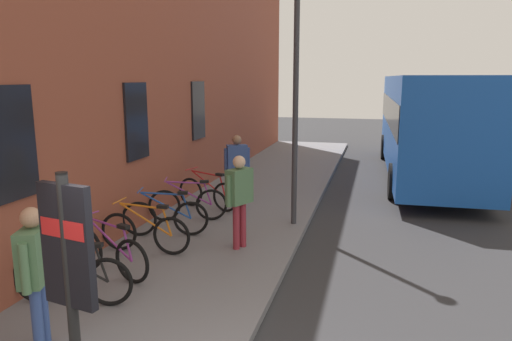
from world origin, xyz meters
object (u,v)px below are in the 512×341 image
at_px(bicycle_far_end, 145,232).
at_px(pedestrian_by_facade, 239,192).
at_px(bicycle_beside_lamp, 109,253).
at_px(pedestrian_crossing_street, 35,265).
at_px(street_lamp, 296,69).
at_px(bicycle_nearest_sign, 188,204).
at_px(bicycle_mid_rack, 208,193).
at_px(bicycle_under_window, 73,279).
at_px(pedestrian_near_bus, 237,162).
at_px(bicycle_end_of_row, 165,217).
at_px(transit_info_sign, 69,263).
at_px(city_bus, 428,120).

distance_m(bicycle_far_end, pedestrian_by_facade, 1.88).
bearing_deg(bicycle_beside_lamp, pedestrian_crossing_street, -169.34).
xyz_separation_m(bicycle_beside_lamp, street_lamp, (3.53, -2.40, 2.97)).
distance_m(bicycle_nearest_sign, bicycle_mid_rack, 1.04).
distance_m(bicycle_under_window, bicycle_nearest_sign, 4.14).
bearing_deg(pedestrian_by_facade, bicycle_beside_lamp, 136.68).
height_order(bicycle_far_end, bicycle_nearest_sign, same).
bearing_deg(pedestrian_near_bus, bicycle_end_of_row, 166.52).
bearing_deg(pedestrian_near_bus, bicycle_under_window, 173.68).
bearing_deg(bicycle_beside_lamp, bicycle_nearest_sign, -1.26).
distance_m(bicycle_far_end, pedestrian_crossing_street, 3.29).
height_order(bicycle_far_end, street_lamp, street_lamp).
relative_size(bicycle_beside_lamp, pedestrian_by_facade, 0.96).
xyz_separation_m(pedestrian_crossing_street, street_lamp, (5.64, -2.00, 2.29)).
bearing_deg(bicycle_far_end, bicycle_beside_lamp, 176.49).
relative_size(bicycle_end_of_row, transit_info_sign, 0.72).
height_order(bicycle_mid_rack, transit_info_sign, transit_info_sign).
xyz_separation_m(transit_info_sign, city_bus, (13.23, -4.13, 0.20)).
relative_size(transit_info_sign, street_lamp, 0.42).
bearing_deg(bicycle_under_window, transit_info_sign, -143.23).
relative_size(bicycle_nearest_sign, bicycle_mid_rack, 0.99).
height_order(bicycle_far_end, transit_info_sign, transit_info_sign).
height_order(transit_info_sign, pedestrian_near_bus, transit_info_sign).
xyz_separation_m(transit_info_sign, pedestrian_crossing_street, (0.94, 1.17, -0.53)).
bearing_deg(city_bus, bicycle_mid_rack, 137.29).
bearing_deg(bicycle_beside_lamp, transit_info_sign, -152.80).
xyz_separation_m(bicycle_under_window, bicycle_end_of_row, (3.06, 0.02, 0.00)).
height_order(bicycle_beside_lamp, street_lamp, street_lamp).
height_order(bicycle_nearest_sign, street_lamp, street_lamp).
bearing_deg(city_bus, bicycle_end_of_row, 145.02).
bearing_deg(city_bus, pedestrian_near_bus, 136.67).
height_order(bicycle_mid_rack, pedestrian_near_bus, pedestrian_near_bus).
relative_size(bicycle_end_of_row, pedestrian_near_bus, 0.98).
distance_m(bicycle_under_window, pedestrian_by_facade, 3.30).
relative_size(pedestrian_near_bus, pedestrian_by_facade, 0.99).
xyz_separation_m(city_bus, pedestrian_near_bus, (-5.31, 5.01, -0.73)).
bearing_deg(pedestrian_crossing_street, transit_info_sign, -128.86).
height_order(bicycle_far_end, pedestrian_near_bus, pedestrian_near_bus).
distance_m(bicycle_mid_rack, pedestrian_near_bus, 1.12).
relative_size(bicycle_beside_lamp, pedestrian_crossing_street, 0.97).
xyz_separation_m(bicycle_end_of_row, street_lamp, (1.48, -2.38, 2.97)).
relative_size(bicycle_under_window, bicycle_nearest_sign, 1.03).
relative_size(bicycle_under_window, bicycle_far_end, 0.99).
height_order(bicycle_far_end, city_bus, city_bus).
xyz_separation_m(bicycle_under_window, pedestrian_crossing_street, (-1.10, -0.36, 0.68)).
bearing_deg(bicycle_under_window, bicycle_mid_rack, -1.23).
bearing_deg(street_lamp, city_bus, -26.41).
bearing_deg(transit_info_sign, bicycle_nearest_sign, 13.63).
bearing_deg(bicycle_nearest_sign, transit_info_sign, -166.37).
bearing_deg(bicycle_end_of_row, transit_info_sign, -163.10).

